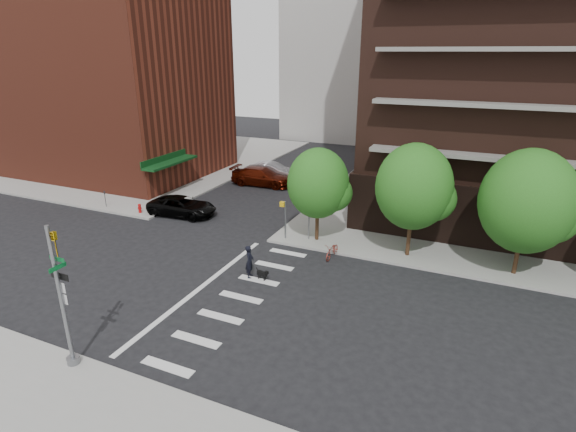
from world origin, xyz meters
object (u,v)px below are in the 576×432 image
(parked_car_black, at_px, (182,206))
(parked_car_silver, at_px, (272,171))
(scooter, at_px, (332,250))
(fire_hydrant, at_px, (140,208))
(dog_walker, at_px, (250,262))
(traffic_signal, at_px, (64,309))
(parked_car_maroon, at_px, (262,177))

(parked_car_black, bearing_deg, parked_car_silver, -13.23)
(parked_car_silver, xyz_separation_m, scooter, (11.28, -14.54, -0.39))
(fire_hydrant, distance_m, dog_walker, 14.02)
(traffic_signal, relative_size, parked_car_black, 1.12)
(scooter, bearing_deg, dog_walker, -125.62)
(fire_hydrant, bearing_deg, parked_car_black, 20.84)
(parked_car_maroon, height_order, dog_walker, dog_walker)
(traffic_signal, bearing_deg, scooter, 65.95)
(parked_car_black, height_order, parked_car_silver, parked_car_silver)
(dog_walker, bearing_deg, parked_car_maroon, 7.01)
(parked_car_maroon, height_order, scooter, parked_car_maroon)
(traffic_signal, distance_m, parked_car_maroon, 26.96)
(fire_hydrant, xyz_separation_m, dog_walker, (12.84, -5.61, 0.41))
(scooter, relative_size, dog_walker, 0.95)
(fire_hydrant, distance_m, scooter, 16.33)
(parked_car_maroon, bearing_deg, parked_car_black, 166.32)
(fire_hydrant, bearing_deg, scooter, -4.57)
(parked_car_maroon, xyz_separation_m, scooter, (11.28, -12.43, -0.38))
(parked_car_silver, relative_size, dog_walker, 2.76)
(parked_car_black, distance_m, scooter, 13.36)
(parked_car_black, height_order, scooter, parked_car_black)
(fire_hydrant, height_order, parked_car_silver, parked_car_silver)
(traffic_signal, bearing_deg, parked_car_silver, 100.00)
(parked_car_black, relative_size, scooter, 2.93)
(traffic_signal, bearing_deg, fire_hydrant, 123.26)
(parked_car_black, relative_size, parked_car_silver, 1.01)
(parked_car_black, bearing_deg, fire_hydrant, 106.34)
(parked_car_maroon, relative_size, scooter, 3.24)
(traffic_signal, xyz_separation_m, scooter, (6.25, 13.99, -2.22))
(traffic_signal, distance_m, parked_car_silver, 29.03)
(traffic_signal, relative_size, scooter, 3.29)
(parked_car_maroon, relative_size, parked_car_silver, 1.12)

